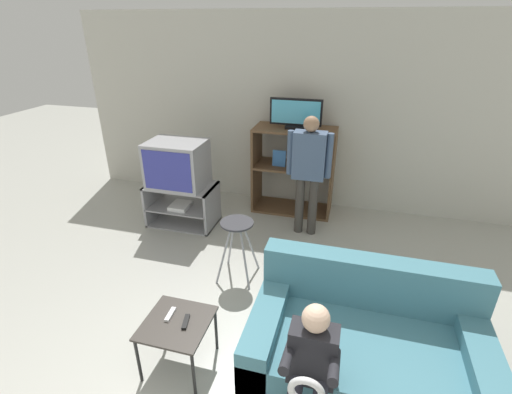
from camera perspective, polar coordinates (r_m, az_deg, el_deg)
The scene contains 12 objects.
wall_back at distance 5.23m, azimuth 6.54°, elevation 12.54°, with size 6.40×0.06×2.60m.
tv_stand at distance 4.97m, azimuth -11.24°, elevation -1.14°, with size 0.87×0.52×0.55m.
television_main at distance 4.77m, azimuth -12.03°, elevation 5.01°, with size 0.70×0.55×0.57m.
media_shelf at distance 5.12m, azimuth 5.77°, elevation 4.19°, with size 1.08×0.51×1.19m.
television_flat at distance 4.90m, azimuth 6.13°, elevation 12.51°, with size 0.68×0.20×0.38m.
folding_stool at distance 3.75m, azimuth -2.92°, elevation -5.58°, with size 0.38×0.39×0.66m.
snack_table at distance 3.00m, azimuth -12.06°, elevation -18.96°, with size 0.49×0.49×0.43m.
remote_control_black at distance 2.94m, azimuth -10.75°, elevation -18.34°, with size 0.04×0.14×0.02m, color black.
remote_control_white at distance 3.02m, azimuth -13.05°, elevation -17.17°, with size 0.04×0.14×0.02m, color silver.
couch at distance 3.10m, azimuth 16.39°, elevation -20.91°, with size 1.70×0.98×0.80m.
person_standing_adult at distance 4.45m, azimuth 8.10°, elevation 4.74°, with size 0.53×0.20×1.50m.
person_seated_child at distance 2.49m, azimuth 8.41°, elevation -24.46°, with size 0.33×0.43×0.96m.
Camera 1 is at (0.79, -0.88, 2.46)m, focal length 26.00 mm.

